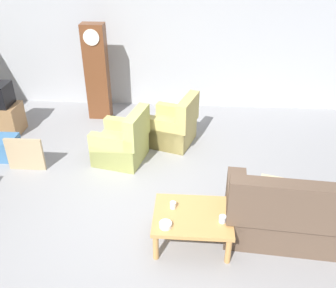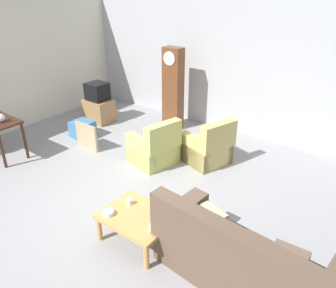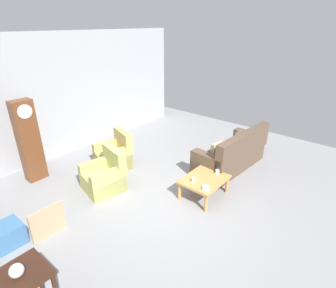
% 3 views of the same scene
% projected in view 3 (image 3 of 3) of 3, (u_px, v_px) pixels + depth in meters
% --- Properties ---
extents(ground_plane, '(10.40, 10.40, 0.00)m').
position_uv_depth(ground_plane, '(162.00, 200.00, 5.60)').
color(ground_plane, gray).
extents(garage_door_wall, '(8.40, 0.16, 3.20)m').
position_uv_depth(garage_door_wall, '(58.00, 97.00, 7.04)').
color(garage_door_wall, '#ADAFB5').
rests_on(garage_door_wall, ground_plane).
extents(couch_floral, '(2.16, 1.04, 1.04)m').
position_uv_depth(couch_floral, '(232.00, 155.00, 6.71)').
color(couch_floral, brown).
rests_on(couch_floral, ground_plane).
extents(armchair_olive_near, '(0.93, 0.91, 0.92)m').
position_uv_depth(armchair_olive_near, '(105.00, 177.00, 5.86)').
color(armchair_olive_near, '#B7BC66').
rests_on(armchair_olive_near, ground_plane).
extents(armchair_olive_far, '(0.98, 0.96, 0.92)m').
position_uv_depth(armchair_olive_far, '(114.00, 155.00, 6.80)').
color(armchair_olive_far, tan).
rests_on(armchair_olive_far, ground_plane).
extents(coffee_table_wood, '(0.96, 0.76, 0.42)m').
position_uv_depth(coffee_table_wood, '(204.00, 181.00, 5.62)').
color(coffee_table_wood, tan).
rests_on(coffee_table_wood, ground_plane).
extents(grandfather_clock, '(0.44, 0.30, 1.90)m').
position_uv_depth(grandfather_clock, '(29.00, 141.00, 6.00)').
color(grandfather_clock, brown).
rests_on(grandfather_clock, ground_plane).
extents(framed_picture_leaning, '(0.60, 0.05, 0.56)m').
position_uv_depth(framed_picture_leaning, '(48.00, 222.00, 4.58)').
color(framed_picture_leaning, tan).
rests_on(framed_picture_leaning, ground_plane).
extents(storage_box_blue, '(0.46, 0.45, 0.37)m').
position_uv_depth(storage_box_blue, '(8.00, 235.00, 4.44)').
color(storage_box_blue, teal).
rests_on(storage_box_blue, ground_plane).
extents(glass_dome_cloche, '(0.16, 0.16, 0.16)m').
position_uv_depth(glass_dome_cloche, '(16.00, 271.00, 2.97)').
color(glass_dome_cloche, silver).
rests_on(glass_dome_cloche, console_table_dark).
extents(cup_white_porcelain, '(0.07, 0.07, 0.09)m').
position_uv_depth(cup_white_porcelain, '(193.00, 180.00, 5.46)').
color(cup_white_porcelain, white).
rests_on(cup_white_porcelain, coffee_table_wood).
extents(cup_blue_rimmed, '(0.09, 0.09, 0.08)m').
position_uv_depth(cup_blue_rimmed, '(217.00, 172.00, 5.76)').
color(cup_blue_rimmed, silver).
rests_on(cup_blue_rimmed, coffee_table_wood).
extents(bowl_white_stacked, '(0.15, 0.15, 0.06)m').
position_uv_depth(bowl_white_stacked, '(206.00, 188.00, 5.22)').
color(bowl_white_stacked, white).
rests_on(bowl_white_stacked, coffee_table_wood).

